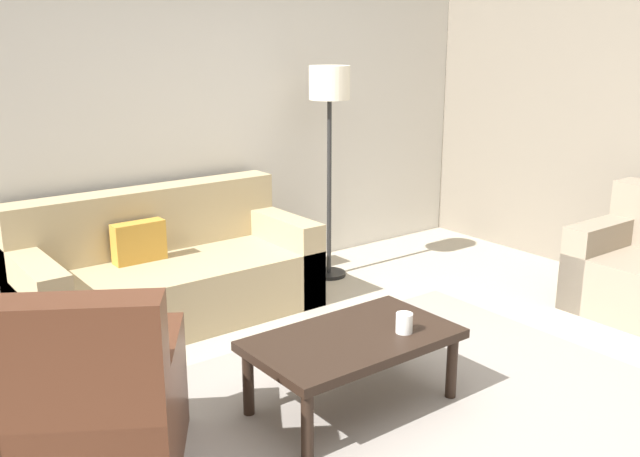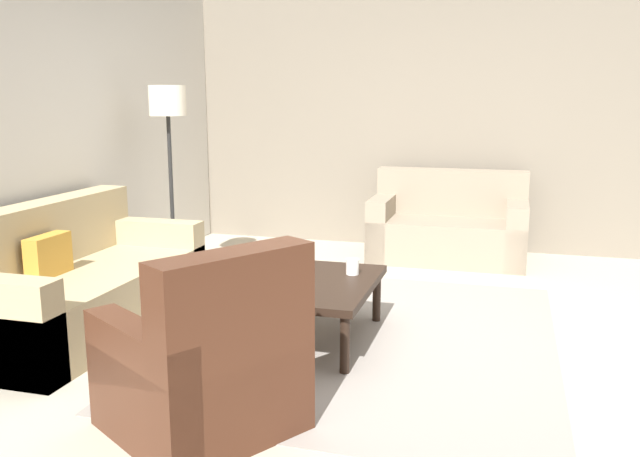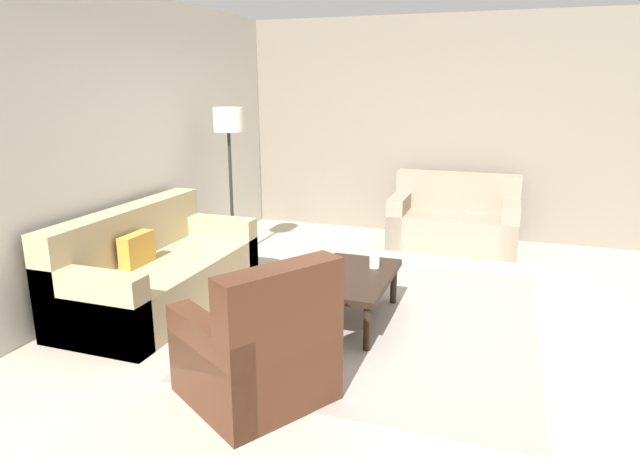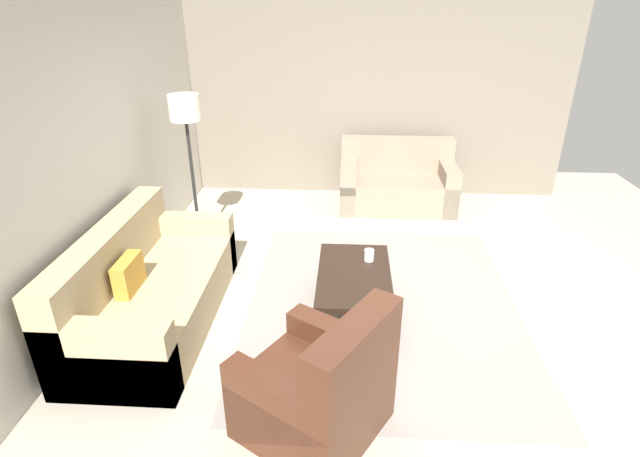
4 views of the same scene
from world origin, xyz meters
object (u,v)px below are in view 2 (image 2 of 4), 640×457
object	(u,v)px
couch_main	(69,287)
lamp_standing	(168,120)
couch_loveseat	(449,229)
coffee_table	(324,289)
cup	(352,267)
armchair_leather	(209,373)

from	to	relation	value
couch_main	lamp_standing	bearing A→B (deg)	-2.08
couch_loveseat	lamp_standing	distance (m)	2.93
couch_main	coffee_table	xyz separation A→B (m)	(0.23, -1.81, 0.06)
couch_loveseat	cup	xyz separation A→B (m)	(-2.36, 0.45, 0.16)
coffee_table	cup	distance (m)	0.29
couch_main	coffee_table	distance (m)	1.82
couch_main	armchair_leather	distance (m)	1.96
couch_main	cup	xyz separation A→B (m)	(0.47, -1.94, 0.17)
lamp_standing	cup	bearing A→B (deg)	-117.27
cup	couch_loveseat	bearing A→B (deg)	-10.78
lamp_standing	couch_loveseat	bearing A→B (deg)	-59.39
couch_loveseat	couch_main	bearing A→B (deg)	139.77
couch_main	coffee_table	bearing A→B (deg)	-82.78
couch_main	lamp_standing	distance (m)	1.82
couch_main	cup	world-z (taller)	couch_main
couch_loveseat	coffee_table	xyz separation A→B (m)	(-2.60, 0.58, 0.06)
cup	coffee_table	bearing A→B (deg)	150.73
couch_main	couch_loveseat	size ratio (longest dim) A/B	1.33
couch_loveseat	armchair_leather	distance (m)	4.03
coffee_table	armchair_leather	bearing A→B (deg)	171.40
coffee_table	lamp_standing	bearing A→B (deg)	55.33
couch_loveseat	coffee_table	world-z (taller)	couch_loveseat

